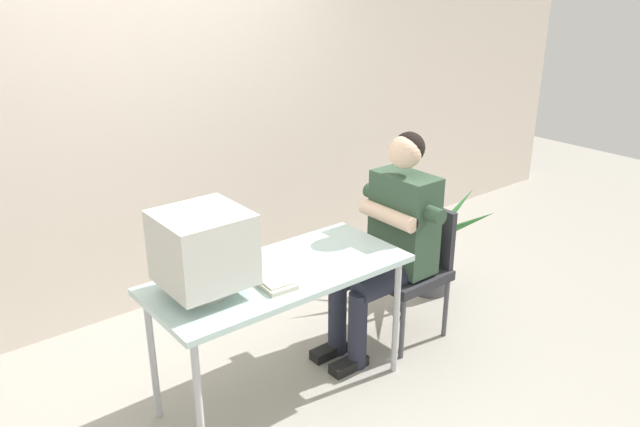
% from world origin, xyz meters
% --- Properties ---
extents(ground_plane, '(12.00, 12.00, 0.00)m').
position_xyz_m(ground_plane, '(0.00, 0.00, 0.00)').
color(ground_plane, '#9E998E').
extents(wall_back, '(8.00, 0.10, 3.00)m').
position_xyz_m(wall_back, '(0.30, 1.40, 1.50)').
color(wall_back, beige).
rests_on(wall_back, ground_plane).
extents(desk, '(1.36, 0.60, 0.74)m').
position_xyz_m(desk, '(0.00, 0.00, 0.68)').
color(desk, '#B7B7BC').
rests_on(desk, ground_plane).
extents(crt_monitor, '(0.40, 0.38, 0.41)m').
position_xyz_m(crt_monitor, '(-0.41, 0.02, 0.98)').
color(crt_monitor, silver).
rests_on(crt_monitor, desk).
extents(keyboard, '(0.18, 0.46, 0.03)m').
position_xyz_m(keyboard, '(-0.10, 0.01, 0.76)').
color(keyboard, beige).
rests_on(keyboard, desk).
extents(office_chair, '(0.44, 0.44, 0.83)m').
position_xyz_m(office_chair, '(1.00, 0.02, 0.48)').
color(office_chair, '#4C4C51').
rests_on(office_chair, ground_plane).
extents(person_seated, '(0.73, 0.60, 1.32)m').
position_xyz_m(person_seated, '(0.81, 0.02, 0.71)').
color(person_seated, '#334C38').
rests_on(person_seated, ground_plane).
extents(potted_plant, '(0.82, 0.77, 0.81)m').
position_xyz_m(potted_plant, '(1.52, 0.29, 0.35)').
color(potted_plant, '#4C4C51').
rests_on(potted_plant, ground_plane).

